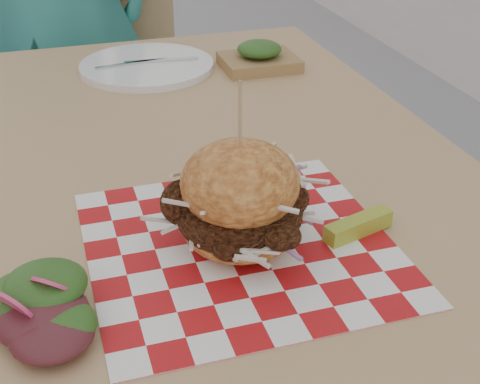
{
  "coord_description": "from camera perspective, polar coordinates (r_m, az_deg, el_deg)",
  "views": [
    {
      "loc": [
        0.03,
        -1.23,
        1.21
      ],
      "look_at": [
        0.23,
        -0.59,
        0.82
      ],
      "focal_mm": 50.0,
      "sensor_mm": 36.0,
      "label": 1
    }
  ],
  "objects": [
    {
      "name": "patio_table",
      "position": [
        1.06,
        -3.79,
        -0.46
      ],
      "size": [
        0.8,
        1.2,
        0.75
      ],
      "color": "tan",
      "rests_on": "ground"
    },
    {
      "name": "kraft_tray",
      "position": [
        1.38,
        1.66,
        11.42
      ],
      "size": [
        0.15,
        0.12,
        0.06
      ],
      "color": "olive",
      "rests_on": "patio_table"
    },
    {
      "name": "pickle_spear",
      "position": [
        0.83,
        10.05,
        -2.87
      ],
      "size": [
        0.1,
        0.05,
        0.02
      ],
      "primitive_type": "cube",
      "rotation": [
        0.0,
        0.0,
        0.28
      ],
      "color": "#A7AE32",
      "rests_on": "paper_liner"
    },
    {
      "name": "place_setting",
      "position": [
        1.39,
        -7.95,
        10.59
      ],
      "size": [
        0.27,
        0.27,
        0.02
      ],
      "color": "white",
      "rests_on": "patio_table"
    },
    {
      "name": "patio_chair",
      "position": [
        2.07,
        -10.36,
        10.87
      ],
      "size": [
        0.49,
        0.5,
        0.95
      ],
      "rotation": [
        0.0,
        0.0,
        -0.18
      ],
      "color": "tan",
      "rests_on": "ground"
    },
    {
      "name": "paper_liner",
      "position": [
        0.81,
        0.0,
        -4.56
      ],
      "size": [
        0.36,
        0.36,
        0.0
      ],
      "primitive_type": "cube",
      "color": "#B51216",
      "rests_on": "patio_table"
    },
    {
      "name": "side_salad",
      "position": [
        0.71,
        -16.66,
        -10.09
      ],
      "size": [
        0.13,
        0.14,
        0.05
      ],
      "color": "#3F1419",
      "rests_on": "patio_table"
    },
    {
      "name": "sandwich",
      "position": [
        0.78,
        0.0,
        -0.97
      ],
      "size": [
        0.18,
        0.18,
        0.21
      ],
      "color": "#E39140",
      "rests_on": "paper_liner"
    }
  ]
}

